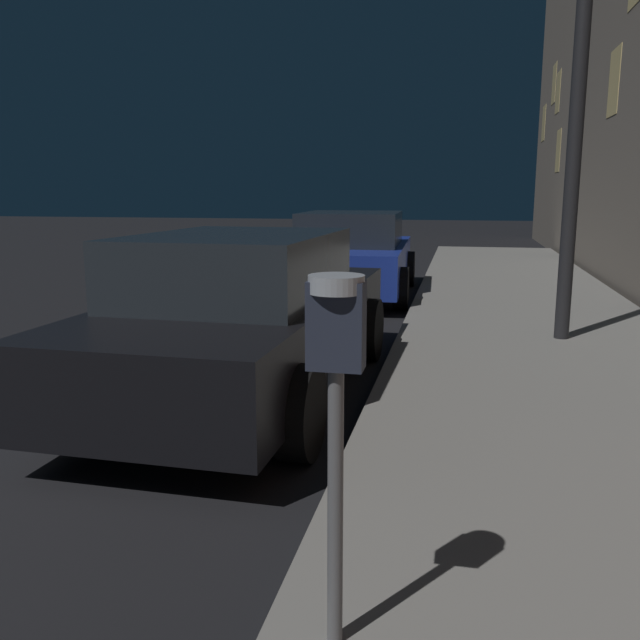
% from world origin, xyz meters
% --- Properties ---
extents(parking_meter, '(0.19, 0.19, 1.36)m').
position_xyz_m(parking_meter, '(4.28, -0.14, 1.18)').
color(parking_meter, '#59595B').
rests_on(parking_meter, sidewalk).
extents(car_black, '(2.04, 4.54, 1.43)m').
position_xyz_m(car_black, '(2.85, 3.19, 0.70)').
color(car_black, black).
rests_on(car_black, ground).
extents(car_blue, '(2.17, 4.35, 1.43)m').
position_xyz_m(car_blue, '(2.85, 8.96, 0.71)').
color(car_blue, navy).
rests_on(car_blue, ground).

